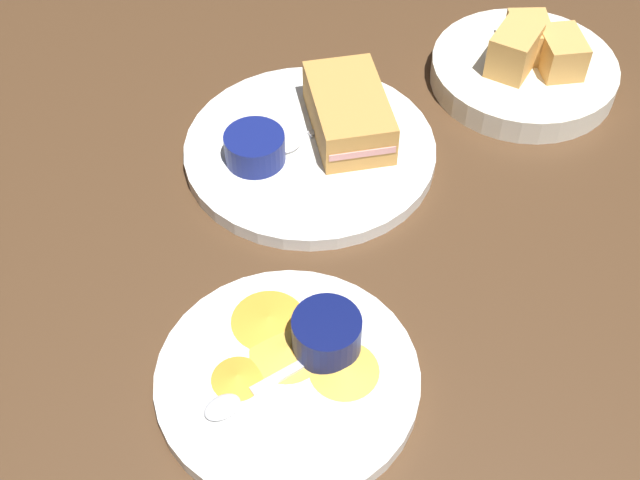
% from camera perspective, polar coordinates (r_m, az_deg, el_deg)
% --- Properties ---
extents(ground_plane, '(1.10, 1.10, 0.03)m').
position_cam_1_polar(ground_plane, '(0.91, 1.45, 4.40)').
color(ground_plane, '#4C331E').
extents(plate_sandwich_main, '(0.27, 0.27, 0.02)m').
position_cam_1_polar(plate_sandwich_main, '(0.90, -0.69, 6.11)').
color(plate_sandwich_main, white).
rests_on(plate_sandwich_main, ground_plane).
extents(sandwich_half_near, '(0.15, 0.12, 0.05)m').
position_cam_1_polar(sandwich_half_near, '(0.90, 2.18, 8.68)').
color(sandwich_half_near, '#C68C42').
rests_on(sandwich_half_near, plate_sandwich_main).
extents(ramekin_dark_sauce, '(0.06, 0.06, 0.03)m').
position_cam_1_polar(ramekin_dark_sauce, '(0.87, -4.48, 6.36)').
color(ramekin_dark_sauce, navy).
rests_on(ramekin_dark_sauce, plate_sandwich_main).
extents(spoon_by_dark_ramekin, '(0.08, 0.08, 0.01)m').
position_cam_1_polar(spoon_by_dark_ramekin, '(0.90, -1.50, 6.94)').
color(spoon_by_dark_ramekin, silver).
rests_on(spoon_by_dark_ramekin, plate_sandwich_main).
extents(plate_chips_companion, '(0.23, 0.23, 0.02)m').
position_cam_1_polar(plate_chips_companion, '(0.72, -2.28, -9.48)').
color(plate_chips_companion, white).
rests_on(plate_chips_companion, ground_plane).
extents(ramekin_light_gravy, '(0.06, 0.06, 0.04)m').
position_cam_1_polar(ramekin_light_gravy, '(0.72, 0.45, -6.38)').
color(ramekin_light_gravy, '#0C144C').
rests_on(ramekin_light_gravy, plate_chips_companion).
extents(spoon_by_gravy_ramekin, '(0.08, 0.08, 0.01)m').
position_cam_1_polar(spoon_by_gravy_ramekin, '(0.70, -5.73, -10.79)').
color(spoon_by_gravy_ramekin, silver).
rests_on(spoon_by_gravy_ramekin, plate_chips_companion).
extents(plantain_chip_scatter, '(0.14, 0.16, 0.01)m').
position_cam_1_polar(plantain_chip_scatter, '(0.73, -2.12, -7.40)').
color(plantain_chip_scatter, gold).
rests_on(plantain_chip_scatter, plate_chips_companion).
extents(bread_basket_rear, '(0.21, 0.21, 0.08)m').
position_cam_1_polar(bread_basket_rear, '(1.02, 13.82, 11.36)').
color(bread_basket_rear, silver).
rests_on(bread_basket_rear, ground_plane).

